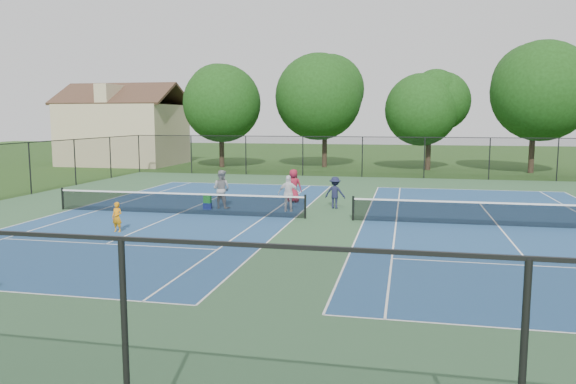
% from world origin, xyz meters
% --- Properties ---
extents(ground, '(140.00, 140.00, 0.00)m').
position_xyz_m(ground, '(0.00, 0.00, 0.00)').
color(ground, '#234716').
rests_on(ground, ground).
extents(court_pad, '(36.00, 36.00, 0.01)m').
position_xyz_m(court_pad, '(0.00, 0.00, 0.00)').
color(court_pad, '#305536').
rests_on(court_pad, ground).
extents(tennis_court_left, '(12.00, 23.83, 1.07)m').
position_xyz_m(tennis_court_left, '(-7.00, 0.00, 0.10)').
color(tennis_court_left, navy).
rests_on(tennis_court_left, ground).
extents(tennis_court_right, '(12.00, 23.83, 1.07)m').
position_xyz_m(tennis_court_right, '(7.00, 0.00, 0.10)').
color(tennis_court_right, navy).
rests_on(tennis_court_right, ground).
extents(perimeter_fence, '(36.08, 36.08, 3.02)m').
position_xyz_m(perimeter_fence, '(0.00, 0.00, 1.60)').
color(perimeter_fence, black).
rests_on(perimeter_fence, ground).
extents(tree_back_a, '(6.80, 6.80, 9.15)m').
position_xyz_m(tree_back_a, '(-13.00, 24.00, 6.04)').
color(tree_back_a, '#2D2116').
rests_on(tree_back_a, ground).
extents(tree_back_b, '(7.60, 7.60, 10.03)m').
position_xyz_m(tree_back_b, '(-4.00, 26.00, 6.60)').
color(tree_back_b, '#2D2116').
rests_on(tree_back_b, ground).
extents(tree_back_c, '(6.00, 6.00, 8.40)m').
position_xyz_m(tree_back_c, '(5.00, 25.00, 5.48)').
color(tree_back_c, '#2D2116').
rests_on(tree_back_c, ground).
extents(tree_back_d, '(7.80, 7.80, 10.37)m').
position_xyz_m(tree_back_d, '(13.00, 24.00, 6.82)').
color(tree_back_d, '#2D2116').
rests_on(tree_back_d, ground).
extents(clapboard_house, '(10.80, 8.10, 7.65)m').
position_xyz_m(clapboard_house, '(-23.00, 25.00, 3.09)').
color(clapboard_house, tan).
rests_on(clapboard_house, ground).
extents(child_player, '(0.47, 0.34, 1.18)m').
position_xyz_m(child_player, '(-7.66, -4.37, 0.59)').
color(child_player, orange).
rests_on(child_player, ground).
extents(instructor, '(1.06, 0.91, 1.89)m').
position_xyz_m(instructor, '(-5.55, 1.94, 0.94)').
color(instructor, gray).
rests_on(instructor, ground).
extents(bystander_a, '(1.06, 0.55, 1.73)m').
position_xyz_m(bystander_a, '(-2.14, 1.68, 0.87)').
color(bystander_a, white).
rests_on(bystander_a, ground).
extents(bystander_b, '(1.08, 0.72, 1.56)m').
position_xyz_m(bystander_b, '(-0.12, 3.05, 0.78)').
color(bystander_b, '#181C36').
rests_on(bystander_b, ground).
extents(bystander_c, '(0.91, 0.64, 1.75)m').
position_xyz_m(bystander_c, '(-2.51, 4.60, 0.88)').
color(bystander_c, maroon).
rests_on(bystander_c, ground).
extents(ball_crate, '(0.42, 0.31, 0.32)m').
position_xyz_m(ball_crate, '(-6.12, 1.49, 0.16)').
color(ball_crate, navy).
rests_on(ball_crate, ground).
extents(ball_hopper, '(0.34, 0.27, 0.41)m').
position_xyz_m(ball_hopper, '(-6.12, 1.49, 0.53)').
color(ball_hopper, green).
rests_on(ball_hopper, ball_crate).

